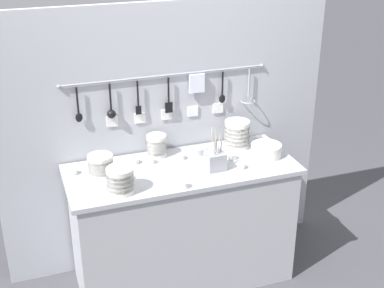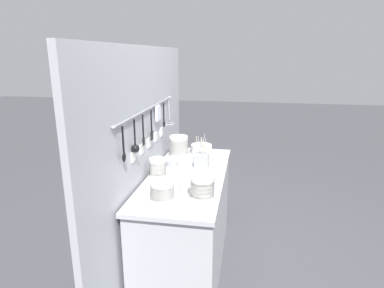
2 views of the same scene
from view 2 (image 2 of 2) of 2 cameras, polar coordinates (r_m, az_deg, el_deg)
ground_plane at (r=2.96m, az=-0.75°, el=-20.81°), size 20.00×20.00×0.00m
counter at (r=2.73m, az=-0.78°, el=-13.62°), size 1.45×0.59×0.85m
back_wall at (r=2.60m, az=-7.98°, el=-3.44°), size 2.25×0.11×1.82m
bowl_stack_short_front at (r=2.96m, az=-2.37°, el=-0.36°), size 0.17×0.17×0.19m
bowl_stack_wide_centre at (r=2.47m, az=-6.09°, el=-4.23°), size 0.13×0.13×0.15m
bowl_stack_back_corner at (r=2.10m, az=1.88°, el=-7.77°), size 0.16×0.16×0.16m
bowl_stack_nested_right at (r=2.09m, az=-5.34°, el=-8.31°), size 0.15×0.15×0.13m
plate_stack at (r=3.06m, az=1.67°, el=-0.85°), size 0.20×0.20×0.08m
steel_mixing_bowl at (r=2.74m, az=-3.53°, el=-3.38°), size 0.10×0.10×0.04m
cutlery_caddy at (r=2.69m, az=1.75°, el=-2.81°), size 0.11×0.11×0.27m
cup_back_right at (r=1.99m, az=-8.27°, el=-11.24°), size 0.05×0.05×0.04m
cup_mid_row at (r=2.86m, az=0.56°, el=-2.55°), size 0.05×0.05×0.04m
cup_edge_near at (r=2.21m, az=-1.41°, el=-8.20°), size 0.05×0.05×0.04m
cup_front_right at (r=2.41m, az=-4.33°, el=-6.11°), size 0.05×0.05×0.04m
cup_centre at (r=2.84m, az=3.23°, el=-2.68°), size 0.05×0.05×0.04m
cup_edge_far at (r=2.33m, az=-5.69°, el=-6.95°), size 0.05×0.05×0.04m
cup_back_left at (r=2.45m, az=4.67°, el=-5.83°), size 0.05×0.05×0.04m
cup_beside_plates at (r=3.17m, az=-2.30°, el=-0.74°), size 0.05×0.05×0.04m
cup_front_left at (r=2.59m, az=-3.09°, el=-4.54°), size 0.05×0.05×0.04m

